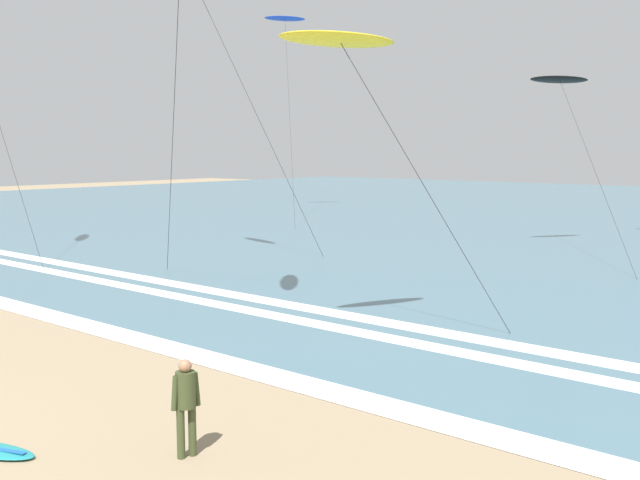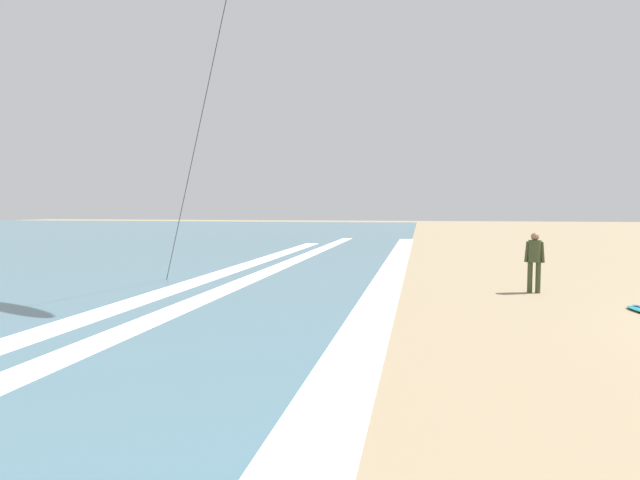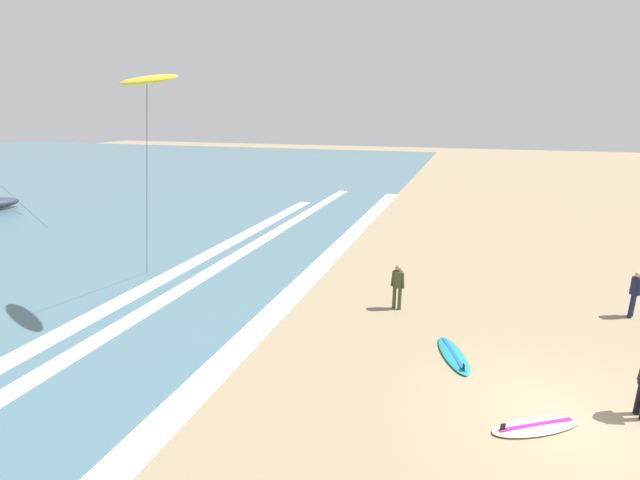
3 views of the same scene
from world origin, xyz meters
TOP-DOWN VIEW (x-y plane):
  - wave_foam_shoreline at (-1.35, 8.33)m, footprint 57.61×0.94m
  - wave_foam_mid_break at (-0.39, 12.60)m, footprint 56.19×0.71m
  - wave_foam_outer_break at (-1.57, 14.00)m, footprint 46.90×0.80m
  - surfer_background_far at (4.78, 4.40)m, footprint 0.32×0.51m

SIDE VIEW (x-z plane):
  - wave_foam_shoreline at x=-1.35m, z-range 0.01..0.02m
  - wave_foam_mid_break at x=-0.39m, z-range 0.01..0.02m
  - wave_foam_outer_break at x=-1.57m, z-range 0.01..0.02m
  - surfer_background_far at x=4.78m, z-range 0.16..1.76m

